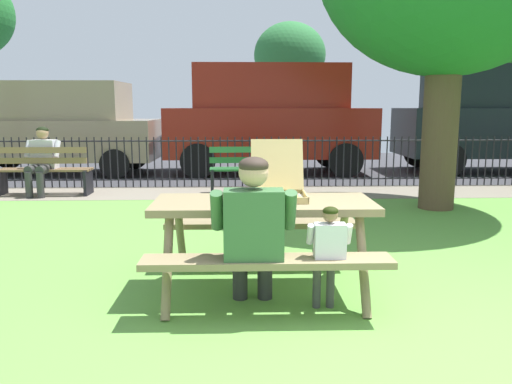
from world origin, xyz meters
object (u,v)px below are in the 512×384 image
object	(u,v)px
picnic_table_foreground	(263,221)
parked_car_center	(270,117)
far_tree_midleft	(290,56)
parked_car_left	(56,126)
adult_at_table	(253,229)
person_on_park_bench	(42,158)
pizza_box_open	(278,187)
park_bench_left	(43,172)
child_at_table	(328,249)
parked_car_right	(502,117)
park_bench_center	(255,171)

from	to	relation	value
picnic_table_foreground	parked_car_center	distance (m)	7.76
far_tree_midleft	parked_car_left	bearing A→B (deg)	-130.90
adult_at_table	person_on_park_bench	distance (m)	6.38
person_on_park_bench	far_tree_midleft	bearing A→B (deg)	61.82
adult_at_table	parked_car_left	world-z (taller)	parked_car_left
pizza_box_open	park_bench_left	bearing A→B (deg)	128.71
child_at_table	parked_car_right	bearing A→B (deg)	55.99
pizza_box_open	person_on_park_bench	bearing A→B (deg)	128.72
pizza_box_open	parked_car_left	xyz separation A→B (m)	(-4.52, 7.58, 0.24)
picnic_table_foreground	adult_at_table	size ratio (longest dim) A/B	1.52
person_on_park_bench	park_bench_center	bearing A→B (deg)	-0.30
parked_car_right	parked_car_left	bearing A→B (deg)	-180.00
child_at_table	parked_car_right	xyz separation A→B (m)	(5.56, 8.24, 0.80)
adult_at_table	parked_car_center	bearing A→B (deg)	85.67
picnic_table_foreground	parked_car_left	size ratio (longest dim) A/B	0.39
person_on_park_bench	parked_car_center	world-z (taller)	parked_car_center
adult_at_table	child_at_table	xyz separation A→B (m)	(0.54, -0.03, -0.15)
picnic_table_foreground	person_on_park_bench	world-z (taller)	person_on_park_bench
adult_at_table	park_bench_left	world-z (taller)	adult_at_table
parked_car_right	park_bench_left	bearing A→B (deg)	-163.13
parked_car_left	parked_car_right	size ratio (longest dim) A/B	0.98
adult_at_table	child_at_table	size ratio (longest dim) A/B	1.42
picnic_table_foreground	parked_car_left	distance (m)	8.88
picnic_table_foreground	child_at_table	bearing A→B (deg)	-50.23
child_at_table	far_tree_midleft	world-z (taller)	far_tree_midleft
adult_at_table	person_on_park_bench	world-z (taller)	same
child_at_table	parked_car_left	bearing A→B (deg)	120.38
parked_car_left	adult_at_table	bearing A→B (deg)	-62.42
adult_at_table	park_bench_center	bearing A→B (deg)	87.98
pizza_box_open	adult_at_table	distance (m)	0.70
parked_car_left	parked_car_center	distance (m)	4.91
adult_at_table	parked_car_right	world-z (taller)	parked_car_right
park_bench_left	parked_car_right	distance (m)	10.09
picnic_table_foreground	parked_car_right	distance (m)	9.79
adult_at_table	far_tree_midleft	size ratio (longest dim) A/B	0.26
child_at_table	person_on_park_bench	size ratio (longest dim) A/B	0.70
park_bench_center	parked_car_right	size ratio (longest dim) A/B	0.34
person_on_park_bench	parked_car_left	distance (m)	3.03
parked_car_left	pizza_box_open	bearing A→B (deg)	-59.22
park_bench_left	far_tree_midleft	bearing A→B (deg)	61.94
picnic_table_foreground	parked_car_left	xyz separation A→B (m)	(-4.39, 7.71, 0.50)
parked_car_center	parked_car_right	size ratio (longest dim) A/B	0.99
person_on_park_bench	parked_car_center	distance (m)	5.10
park_bench_left	parked_car_left	bearing A→B (deg)	104.89
park_bench_left	park_bench_center	size ratio (longest dim) A/B	0.99
picnic_table_foreground	park_bench_left	xyz separation A→B (m)	(-3.61, 4.79, -0.18)
park_bench_left	parked_car_left	size ratio (longest dim) A/B	0.34
person_on_park_bench	parked_car_center	size ratio (longest dim) A/B	0.25
picnic_table_foreground	child_at_table	size ratio (longest dim) A/B	2.16
parked_car_left	picnic_table_foreground	bearing A→B (deg)	-60.35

